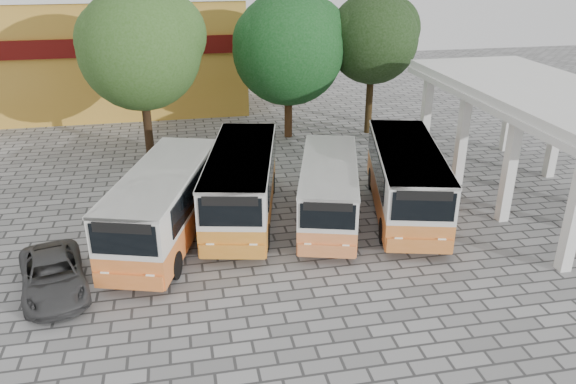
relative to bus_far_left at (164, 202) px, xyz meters
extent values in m
plane|color=slate|center=(6.91, -2.79, -1.80)|extent=(90.00, 90.00, 0.00)
cube|color=silver|center=(14.76, -5.29, 0.70)|extent=(0.45, 0.45, 5.00)
cube|color=silver|center=(14.76, 7.71, 0.70)|extent=(0.45, 0.45, 5.00)
cube|color=silver|center=(20.06, 7.71, 0.70)|extent=(0.45, 0.45, 5.00)
cube|color=silver|center=(17.41, 1.21, 3.40)|extent=(6.60, 15.60, 0.40)
cube|color=silver|center=(17.41, 1.21, 3.05)|extent=(6.80, 15.80, 0.30)
cube|color=#BC892C|center=(-4.09, 23.21, 2.20)|extent=(20.00, 10.00, 8.00)
cube|color=#590C0A|center=(-4.09, 18.11, 3.40)|extent=(20.00, 0.20, 1.20)
cube|color=orange|center=(0.00, 0.01, -0.83)|extent=(5.02, 8.95, 1.13)
cube|color=silver|center=(0.00, 0.01, 0.52)|extent=(5.02, 8.95, 1.58)
cube|color=silver|center=(0.00, 0.01, 1.25)|extent=(5.07, 8.96, 0.13)
cube|color=black|center=(-1.31, 0.01, 0.54)|extent=(2.16, 6.76, 1.13)
cube|color=black|center=(1.31, 0.01, 0.54)|extent=(2.16, 6.76, 1.13)
cube|color=black|center=(0.00, -4.29, 0.54)|extent=(2.21, 0.74, 1.13)
cube|color=black|center=(0.00, -4.29, 0.99)|extent=(1.96, 0.67, 0.36)
cylinder|color=black|center=(-1.16, -2.77, -1.26)|extent=(0.30, 1.07, 1.07)
cylinder|color=black|center=(1.16, -2.77, -1.26)|extent=(0.30, 1.07, 1.07)
cylinder|color=black|center=(-1.16, 2.80, -1.26)|extent=(0.30, 1.07, 1.07)
cylinder|color=black|center=(1.16, 2.80, -1.26)|extent=(0.30, 1.07, 1.07)
cube|color=orange|center=(3.36, 1.52, -0.82)|extent=(4.40, 9.04, 1.14)
cube|color=silver|center=(3.36, 1.52, 0.55)|extent=(4.40, 9.04, 1.60)
cube|color=silver|center=(3.36, 1.52, 1.29)|extent=(4.45, 9.05, 0.13)
cube|color=black|center=(2.04, 1.52, 0.57)|extent=(1.58, 7.01, 1.14)
cube|color=black|center=(4.68, 1.52, 0.57)|extent=(1.58, 7.01, 1.14)
cube|color=black|center=(3.36, -2.84, 0.57)|extent=(2.29, 0.55, 1.14)
cube|color=black|center=(3.36, -2.84, 1.03)|extent=(2.03, 0.50, 0.37)
cylinder|color=black|center=(2.19, -1.30, -1.25)|extent=(0.30, 1.09, 1.09)
cylinder|color=black|center=(4.53, -1.30, -1.25)|extent=(0.30, 1.09, 1.09)
cylinder|color=black|center=(2.19, 4.35, -1.25)|extent=(0.30, 1.09, 1.09)
cylinder|color=black|center=(4.53, 4.35, -1.25)|extent=(0.30, 1.09, 1.09)
cube|color=orange|center=(7.05, 0.47, -0.93)|extent=(4.35, 8.04, 1.01)
cube|color=silver|center=(7.05, 0.47, 0.29)|extent=(4.35, 8.04, 1.41)
cube|color=silver|center=(7.05, 0.47, 0.93)|extent=(4.39, 8.05, 0.12)
cube|color=black|center=(5.88, 0.47, 0.30)|extent=(1.80, 6.12, 1.01)
cube|color=black|center=(8.23, 0.47, 0.30)|extent=(1.80, 6.12, 1.01)
cube|color=black|center=(7.05, -3.40, 0.30)|extent=(2.00, 0.62, 1.01)
cube|color=black|center=(7.05, -3.40, 0.70)|extent=(1.77, 0.56, 0.33)
cylinder|color=black|center=(6.01, -2.04, -1.32)|extent=(0.27, 0.96, 0.96)
cylinder|color=black|center=(8.09, -2.04, -1.32)|extent=(0.27, 0.96, 0.96)
cylinder|color=black|center=(6.01, 2.97, -1.32)|extent=(0.27, 0.96, 0.96)
cylinder|color=black|center=(8.09, 2.97, -1.32)|extent=(0.27, 0.96, 0.96)
cube|color=orange|center=(10.64, 0.53, -0.81)|extent=(4.73, 9.15, 1.15)
cube|color=silver|center=(10.64, 0.53, 0.58)|extent=(4.73, 9.15, 1.61)
cube|color=silver|center=(10.64, 0.53, 1.32)|extent=(4.78, 9.16, 0.13)
cube|color=black|center=(9.30, 0.53, 0.59)|extent=(1.85, 7.02, 1.15)
cube|color=black|center=(11.97, 0.53, 0.59)|extent=(1.85, 7.02, 1.15)
cube|color=black|center=(10.64, -3.88, 0.59)|extent=(2.30, 0.63, 1.15)
cube|color=black|center=(10.64, -3.88, 1.05)|extent=(2.03, 0.58, 0.37)
cylinder|color=black|center=(9.45, -2.32, -1.25)|extent=(0.31, 1.10, 1.10)
cylinder|color=black|center=(11.82, -2.32, -1.25)|extent=(0.31, 1.10, 1.10)
cylinder|color=black|center=(9.45, 3.38, -1.25)|extent=(0.31, 1.10, 1.10)
cylinder|color=black|center=(11.82, 3.38, -1.25)|extent=(0.31, 1.10, 1.10)
cylinder|color=black|center=(-0.95, 11.02, 0.45)|extent=(0.49, 0.49, 4.49)
sphere|color=#284C17|center=(-0.95, 11.02, 4.36)|extent=(6.75, 6.75, 6.75)
sphere|color=#284C17|center=(0.40, 11.32, 5.03)|extent=(4.72, 4.72, 4.72)
sphere|color=#284C17|center=(-2.13, 10.82, 4.86)|extent=(4.39, 4.39, 4.39)
cylinder|color=#452A15|center=(7.75, 12.91, 0.29)|extent=(0.50, 0.50, 4.18)
sphere|color=#0B3910|center=(7.75, 12.91, 3.78)|extent=(6.86, 6.86, 6.86)
sphere|color=#0B3910|center=(9.12, 13.21, 4.46)|extent=(4.80, 4.80, 4.80)
sphere|color=#0B3910|center=(6.55, 12.71, 4.29)|extent=(4.46, 4.46, 4.46)
cylinder|color=#312310|center=(13.08, 12.72, 0.34)|extent=(0.45, 0.45, 4.27)
sphere|color=black|center=(13.08, 12.72, 4.29)|extent=(5.62, 5.62, 5.62)
sphere|color=black|center=(14.21, 13.02, 4.85)|extent=(3.94, 3.94, 3.94)
sphere|color=black|center=(12.10, 12.52, 4.71)|extent=(3.66, 3.66, 3.66)
imported|color=#393939|center=(-3.95, -3.03, -1.16)|extent=(3.16, 4.98, 1.28)
camera|label=1|loc=(0.85, -21.31, 9.47)|focal=35.00mm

